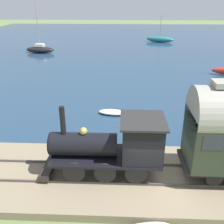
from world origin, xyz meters
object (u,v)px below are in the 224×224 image
object	(u,v)px
steam_locomotive	(116,143)
sailboat_black	(40,49)
rowboat_mid_harbor	(113,112)
sailboat_teal	(160,39)

from	to	relation	value
steam_locomotive	sailboat_black	distance (m)	35.26
rowboat_mid_harbor	steam_locomotive	bearing A→B (deg)	-168.71
steam_locomotive	sailboat_black	xyz separation A→B (m)	(32.51, 13.55, -1.57)
sailboat_teal	rowboat_mid_harbor	size ratio (longest dim) A/B	2.51
sailboat_teal	steam_locomotive	bearing A→B (deg)	-169.86
steam_locomotive	rowboat_mid_harbor	distance (m)	8.41
steam_locomotive	sailboat_black	bearing A→B (deg)	22.62
sailboat_teal	sailboat_black	bearing A→B (deg)	139.51
sailboat_teal	rowboat_mid_harbor	world-z (taller)	sailboat_teal
sailboat_teal	rowboat_mid_harbor	xyz separation A→B (m)	(-36.41, 8.20, -0.42)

